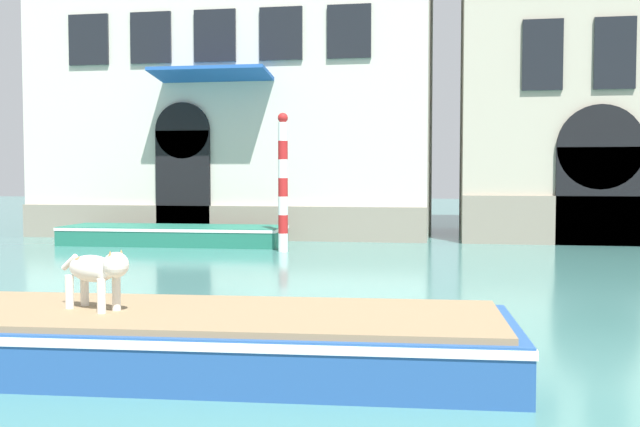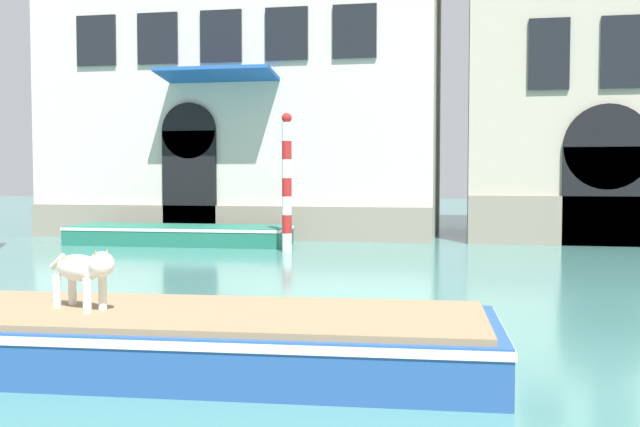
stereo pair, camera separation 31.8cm
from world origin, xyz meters
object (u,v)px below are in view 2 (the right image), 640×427
(boat_foreground, at_px, (61,334))
(mooring_pole_0, at_px, (287,182))
(boat_moored_near_palazzo, at_px, (180,234))
(dog_on_deck, at_px, (83,269))

(boat_foreground, xyz_separation_m, mooring_pole_0, (-0.31, 11.31, 1.45))
(boat_foreground, relative_size, mooring_pole_0, 2.59)
(boat_moored_near_palazzo, bearing_deg, boat_foreground, -74.86)
(dog_on_deck, xyz_separation_m, mooring_pole_0, (-0.61, 11.38, 0.77))
(boat_foreground, distance_m, boat_moored_near_palazzo, 13.21)
(dog_on_deck, bearing_deg, boat_foreground, -168.52)
(dog_on_deck, relative_size, mooring_pole_0, 0.25)
(boat_foreground, xyz_separation_m, dog_on_deck, (0.30, -0.07, 0.69))
(boat_foreground, xyz_separation_m, boat_moored_near_palazzo, (-3.72, 12.67, -0.04))
(boat_moored_near_palazzo, xyz_separation_m, mooring_pole_0, (3.41, -1.36, 1.49))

